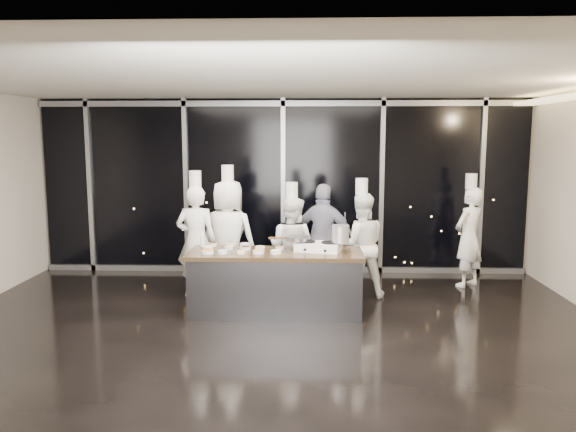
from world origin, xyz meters
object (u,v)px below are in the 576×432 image
(frying_pan, at_px, (297,238))
(stock_pot, at_px, (340,234))
(demo_counter, at_px, (276,282))
(chef_left, at_px, (229,237))
(stove, at_px, (318,247))
(guest, at_px, (324,238))
(chef_right, at_px, (361,245))
(chef_far_left, at_px, (196,240))
(chef_center, at_px, (292,246))
(chef_side, at_px, (469,236))

(frying_pan, xyz_separation_m, stock_pot, (0.61, -0.12, 0.09))
(demo_counter, relative_size, chef_left, 1.19)
(stove, xyz_separation_m, guest, (0.11, 1.13, -0.08))
(demo_counter, height_order, guest, guest)
(chef_left, height_order, chef_right, chef_left)
(frying_pan, bearing_deg, chef_left, 157.29)
(chef_far_left, relative_size, chef_left, 0.96)
(demo_counter, bearing_deg, guest, 59.18)
(chef_far_left, xyz_separation_m, guest, (2.01, 0.36, -0.02))
(chef_far_left, bearing_deg, chef_center, -175.08)
(chef_center, xyz_separation_m, chef_side, (2.95, 0.71, 0.06))
(stove, bearing_deg, chef_left, 162.00)
(guest, bearing_deg, chef_side, -154.50)
(chef_left, xyz_separation_m, chef_side, (3.96, 0.62, -0.07))
(stove, relative_size, chef_center, 0.39)
(chef_left, xyz_separation_m, guest, (1.52, 0.24, -0.05))
(stock_pot, distance_m, chef_far_left, 2.38)
(chef_far_left, distance_m, guest, 2.04)
(chef_center, distance_m, guest, 0.62)
(chef_side, bearing_deg, chef_far_left, -31.57)
(chef_right, bearing_deg, stock_pot, 61.86)
(chef_center, distance_m, chef_side, 3.04)
(chef_left, height_order, guest, chef_left)
(chef_far_left, relative_size, chef_right, 1.06)
(chef_left, bearing_deg, stock_pot, 165.94)
(stove, bearing_deg, guest, 98.81)
(stock_pot, xyz_separation_m, chef_right, (0.37, 0.89, -0.33))
(chef_left, distance_m, guest, 1.54)
(stove, bearing_deg, chef_far_left, 172.19)
(guest, bearing_deg, chef_right, 167.79)
(stock_pot, distance_m, chef_left, 1.98)
(stove, distance_m, chef_center, 0.92)
(frying_pan, relative_size, guest, 0.34)
(demo_counter, relative_size, chef_far_left, 1.24)
(chef_right, distance_m, chef_side, 2.00)
(demo_counter, relative_size, guest, 1.40)
(stove, distance_m, frying_pan, 0.33)
(chef_far_left, distance_m, chef_center, 1.50)
(frying_pan, bearing_deg, stove, 3.40)
(guest, height_order, chef_right, chef_right)
(chef_center, bearing_deg, chef_right, -156.59)
(stove, xyz_separation_m, chef_left, (-1.41, 0.89, -0.03))
(stock_pot, height_order, chef_right, chef_right)
(chef_far_left, relative_size, chef_side, 1.04)
(chef_side, bearing_deg, guest, -32.09)
(chef_center, height_order, chef_right, chef_right)
(demo_counter, xyz_separation_m, frying_pan, (0.30, 0.13, 0.62))
(chef_left, bearing_deg, chef_far_left, 28.69)
(chef_left, bearing_deg, chef_side, -155.94)
(stove, distance_m, guest, 1.14)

